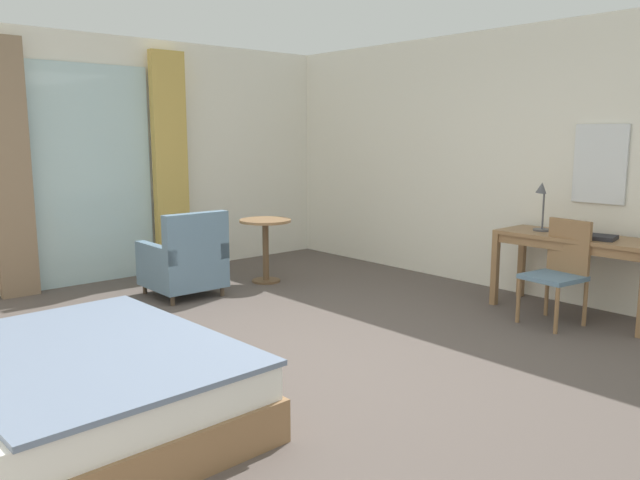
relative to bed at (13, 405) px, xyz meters
The scene contains 14 objects.
ground 1.94m from the bed, ahead, with size 6.80×7.68×0.10m, color #564C47.
wall_back 4.21m from the bed, 61.75° to the left, with size 6.40×0.12×2.74m, color white.
wall_right 5.18m from the bed, ahead, with size 0.12×7.28×2.74m, color white.
balcony_glass_door 4.08m from the bed, 61.54° to the left, with size 1.32×0.02×2.41m, color silver.
curtain_panel_left 3.69m from the bed, 73.41° to the left, with size 0.37×0.10×2.61m, color #897056.
curtain_panel_right 4.51m from the bed, 50.72° to the left, with size 0.42×0.10×2.61m, color tan.
bed is the anchor object (origin of this frame).
writing_desk 4.73m from the bed, ahead, with size 0.57×1.45×0.74m.
desk_chair 4.37m from the bed, ahead, with size 0.49×0.49×0.92m.
desk_lamp 4.75m from the bed, ahead, with size 0.17×0.17×0.47m.
closed_book 4.71m from the bed, 11.21° to the right, with size 0.24×0.34×0.04m, color #232328.
armchair_by_window 3.22m from the bed, 44.57° to the left, with size 0.69×0.73×0.89m.
round_cafe_table 3.98m from the bed, 33.99° to the left, with size 0.58×0.58×0.71m.
wall_mirror 5.16m from the bed, ahead, with size 0.02×0.50×0.73m.
Camera 1 is at (-2.76, -3.39, 1.65)m, focal length 35.26 mm.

